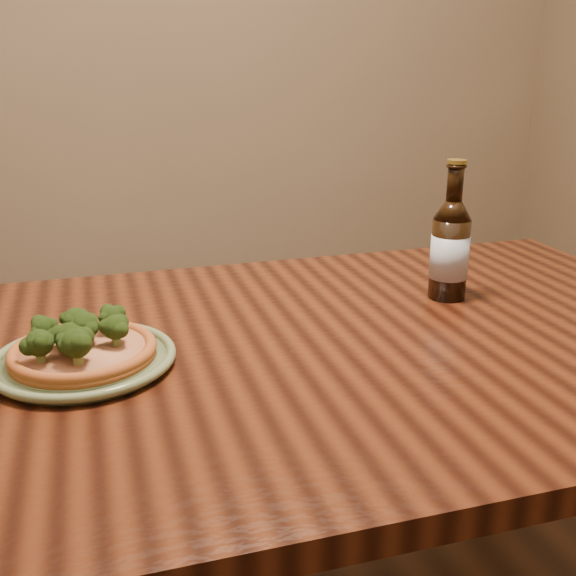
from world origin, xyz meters
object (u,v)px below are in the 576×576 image
object	(u,v)px
table	(272,398)
beer_bottle	(450,248)
pizza	(82,347)
plate	(84,359)

from	to	relation	value
table	beer_bottle	world-z (taller)	beer_bottle
table	pizza	xyz separation A→B (m)	(-0.29, 0.01, 0.12)
table	plate	bearing A→B (deg)	178.69
plate	pizza	size ratio (longest dim) A/B	1.26
beer_bottle	plate	bearing A→B (deg)	-176.50
table	pizza	size ratio (longest dim) A/B	7.50
table	pizza	bearing A→B (deg)	178.74
pizza	beer_bottle	size ratio (longest dim) A/B	0.82
pizza	table	bearing A→B (deg)	-1.26
table	plate	xyz separation A→B (m)	(-0.28, 0.01, 0.10)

